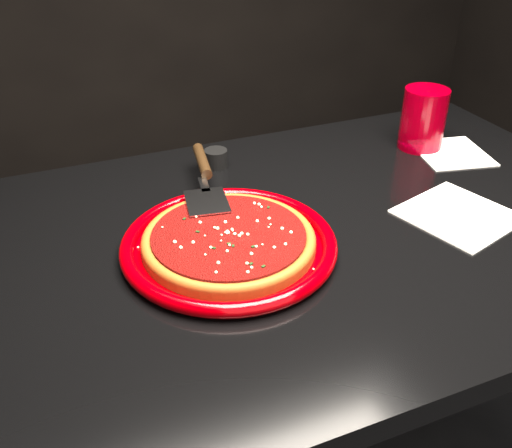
{
  "coord_description": "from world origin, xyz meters",
  "views": [
    {
      "loc": [
        -0.44,
        -0.74,
        1.28
      ],
      "look_at": [
        -0.12,
        0.01,
        0.77
      ],
      "focal_mm": 40.0,
      "sensor_mm": 36.0,
      "label": 1
    }
  ],
  "objects_px": {
    "table": "(312,373)",
    "ramekin": "(216,158)",
    "cup": "(423,119)",
    "pizza_server": "(205,178)",
    "plate": "(229,244)"
  },
  "relations": [
    {
      "from": "ramekin",
      "to": "table",
      "type": "bearing_deg",
      "value": -70.49
    },
    {
      "from": "plate",
      "to": "pizza_server",
      "type": "xyz_separation_m",
      "value": [
        0.02,
        0.18,
        0.03
      ]
    },
    {
      "from": "ramekin",
      "to": "plate",
      "type": "bearing_deg",
      "value": -105.32
    },
    {
      "from": "pizza_server",
      "to": "cup",
      "type": "xyz_separation_m",
      "value": [
        0.51,
        0.04,
        0.02
      ]
    },
    {
      "from": "plate",
      "to": "ramekin",
      "type": "distance_m",
      "value": 0.31
    },
    {
      "from": "plate",
      "to": "ramekin",
      "type": "height_order",
      "value": "ramekin"
    },
    {
      "from": "table",
      "to": "cup",
      "type": "relative_size",
      "value": 9.03
    },
    {
      "from": "table",
      "to": "cup",
      "type": "height_order",
      "value": "cup"
    },
    {
      "from": "pizza_server",
      "to": "table",
      "type": "bearing_deg",
      "value": -35.47
    },
    {
      "from": "cup",
      "to": "ramekin",
      "type": "xyz_separation_m",
      "value": [
        -0.45,
        0.08,
        -0.05
      ]
    },
    {
      "from": "cup",
      "to": "pizza_server",
      "type": "bearing_deg",
      "value": -175.62
    },
    {
      "from": "table",
      "to": "plate",
      "type": "bearing_deg",
      "value": -174.53
    },
    {
      "from": "ramekin",
      "to": "pizza_server",
      "type": "bearing_deg",
      "value": -117.06
    },
    {
      "from": "pizza_server",
      "to": "ramekin",
      "type": "height_order",
      "value": "pizza_server"
    },
    {
      "from": "table",
      "to": "ramekin",
      "type": "relative_size",
      "value": 25.02
    }
  ]
}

